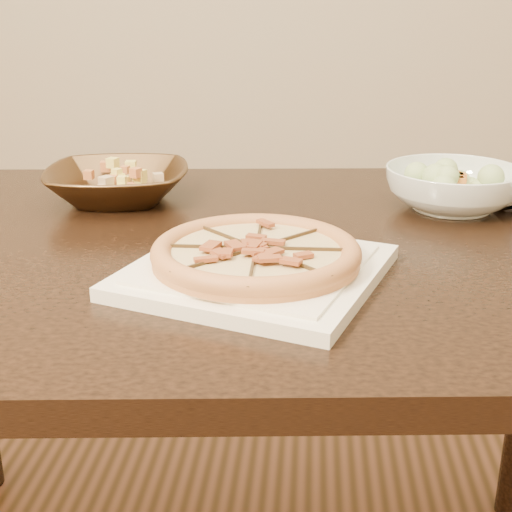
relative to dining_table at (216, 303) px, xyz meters
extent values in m
cube|color=black|center=(0.00, 0.00, 0.08)|extent=(1.44, 1.00, 0.04)
cube|color=white|center=(0.07, -0.15, 0.11)|extent=(0.37, 0.37, 0.02)
cube|color=white|center=(0.07, -0.15, 0.12)|extent=(0.32, 0.32, 0.00)
cylinder|color=#C3814E|center=(0.07, -0.15, 0.13)|extent=(0.26, 0.26, 0.01)
torus|color=#C3814E|center=(0.07, -0.15, 0.14)|extent=(0.26, 0.26, 0.03)
cylinder|color=beige|center=(0.07, -0.15, 0.14)|extent=(0.21, 0.21, 0.01)
cube|color=#332411|center=(0.07, -0.15, 0.14)|extent=(0.01, 0.26, 0.01)
cube|color=#332411|center=(0.07, -0.15, 0.14)|extent=(0.19, 0.18, 0.01)
cube|color=#332411|center=(0.07, -0.15, 0.14)|extent=(0.26, 0.01, 0.01)
cube|color=#332411|center=(0.07, -0.15, 0.14)|extent=(0.18, 0.19, 0.01)
cube|color=brown|center=(0.09, -0.15, 0.15)|extent=(0.02, 0.01, 0.00)
cube|color=brown|center=(0.11, -0.14, 0.15)|extent=(0.03, 0.02, 0.00)
cube|color=brown|center=(0.13, -0.11, 0.15)|extent=(0.03, 0.02, 0.00)
cube|color=brown|center=(0.09, -0.13, 0.15)|extent=(0.03, 0.03, 0.00)
cube|color=brown|center=(0.09, -0.11, 0.15)|extent=(0.02, 0.03, 0.00)
cube|color=brown|center=(0.09, -0.08, 0.15)|extent=(0.02, 0.03, 0.00)
cube|color=brown|center=(0.07, -0.12, 0.15)|extent=(0.02, 0.03, 0.00)
cube|color=brown|center=(0.05, -0.10, 0.15)|extent=(0.02, 0.03, 0.00)
cube|color=brown|center=(0.02, -0.08, 0.15)|extent=(0.03, 0.03, 0.00)
cube|color=brown|center=(0.04, -0.13, 0.15)|extent=(0.03, 0.03, 0.00)
cube|color=brown|center=(0.01, -0.13, 0.15)|extent=(0.03, 0.02, 0.00)
cube|color=brown|center=(0.05, -0.15, 0.15)|extent=(0.03, 0.02, 0.00)
cube|color=brown|center=(0.03, -0.16, 0.15)|extent=(0.03, 0.02, 0.00)
cube|color=brown|center=(0.01, -0.18, 0.15)|extent=(0.03, 0.02, 0.00)
cube|color=brown|center=(0.05, -0.17, 0.15)|extent=(0.03, 0.03, 0.00)
cube|color=brown|center=(0.04, -0.20, 0.15)|extent=(0.03, 0.03, 0.00)
cube|color=brown|center=(0.05, -0.22, 0.15)|extent=(0.02, 0.03, 0.00)
cube|color=brown|center=(0.07, -0.19, 0.15)|extent=(0.02, 0.02, 0.00)
cube|color=brown|center=(0.09, -0.21, 0.15)|extent=(0.02, 0.03, 0.00)
cube|color=brown|center=(0.08, -0.17, 0.15)|extent=(0.02, 0.03, 0.00)
cube|color=brown|center=(0.10, -0.18, 0.15)|extent=(0.03, 0.03, 0.00)
cube|color=brown|center=(0.13, -0.19, 0.15)|extent=(0.03, 0.02, 0.00)
cube|color=brown|center=(0.10, -0.16, 0.15)|extent=(0.03, 0.02, 0.00)
imported|color=#4F371E|center=(-0.19, 0.18, 0.13)|extent=(0.27, 0.27, 0.06)
cube|color=tan|center=(-0.19, 0.18, 0.18)|extent=(0.03, 0.03, 0.03)
cube|color=#BB6936|center=(-0.18, 0.19, 0.18)|extent=(0.03, 0.03, 0.03)
cube|color=#EFDB5A|center=(-0.16, 0.20, 0.18)|extent=(0.03, 0.03, 0.03)
cube|color=tan|center=(-0.16, 0.22, 0.18)|extent=(0.03, 0.03, 0.03)
cube|color=#BB6936|center=(-0.19, 0.19, 0.18)|extent=(0.03, 0.03, 0.03)
cube|color=#EFDB5A|center=(-0.19, 0.21, 0.18)|extent=(0.03, 0.03, 0.03)
cube|color=tan|center=(-0.19, 0.23, 0.18)|extent=(0.03, 0.03, 0.03)
cube|color=#BB6936|center=(-0.19, 0.19, 0.18)|extent=(0.03, 0.03, 0.03)
cube|color=#EFDB5A|center=(-0.20, 0.20, 0.18)|extent=(0.03, 0.03, 0.03)
cube|color=tan|center=(-0.22, 0.21, 0.18)|extent=(0.03, 0.03, 0.03)
cube|color=#BB6936|center=(-0.24, 0.20, 0.18)|extent=(0.03, 0.03, 0.03)
cube|color=#EFDB5A|center=(-0.20, 0.19, 0.18)|extent=(0.03, 0.03, 0.03)
cube|color=tan|center=(-0.22, 0.18, 0.18)|extent=(0.03, 0.03, 0.03)
cube|color=#BB6936|center=(-0.23, 0.17, 0.18)|extent=(0.03, 0.03, 0.03)
cube|color=#EFDB5A|center=(-0.19, 0.18, 0.18)|extent=(0.03, 0.03, 0.03)
cube|color=tan|center=(-0.20, 0.17, 0.18)|extent=(0.03, 0.03, 0.03)
cube|color=#BB6936|center=(-0.20, 0.15, 0.18)|extent=(0.03, 0.03, 0.03)
cube|color=#EFDB5A|center=(-0.20, 0.13, 0.18)|extent=(0.03, 0.03, 0.03)
cube|color=tan|center=(-0.19, 0.17, 0.18)|extent=(0.03, 0.03, 0.03)
cube|color=#BB6936|center=(-0.18, 0.16, 0.18)|extent=(0.03, 0.03, 0.03)
cube|color=#EFDB5A|center=(-0.16, 0.15, 0.18)|extent=(0.03, 0.03, 0.03)
cube|color=tan|center=(-0.19, 0.18, 0.18)|extent=(0.03, 0.03, 0.03)
cube|color=#BB6936|center=(-0.17, 0.18, 0.18)|extent=(0.03, 0.03, 0.03)
imported|color=white|center=(0.37, 0.18, 0.14)|extent=(0.23, 0.23, 0.07)
sphere|color=#9EB67C|center=(0.37, 0.18, 0.19)|extent=(0.04, 0.04, 0.04)
sphere|color=#9EB67C|center=(0.39, 0.19, 0.19)|extent=(0.04, 0.04, 0.04)
sphere|color=#9EB67C|center=(0.39, 0.22, 0.19)|extent=(0.04, 0.04, 0.04)
sphere|color=#9EB67C|center=(0.37, 0.19, 0.19)|extent=(0.04, 0.04, 0.04)
sphere|color=#9EB67C|center=(0.36, 0.21, 0.19)|extent=(0.04, 0.04, 0.04)
sphere|color=#9EB67C|center=(0.37, 0.18, 0.19)|extent=(0.04, 0.04, 0.04)
sphere|color=#9EB67C|center=(0.35, 0.19, 0.19)|extent=(0.04, 0.04, 0.04)
sphere|color=#9EB67C|center=(0.33, 0.17, 0.19)|extent=(0.04, 0.04, 0.04)
sphere|color=#9EB67C|center=(0.36, 0.17, 0.19)|extent=(0.04, 0.04, 0.04)
sphere|color=#9EB67C|center=(0.36, 0.15, 0.19)|extent=(0.04, 0.04, 0.04)
sphere|color=#9EB67C|center=(0.37, 0.18, 0.19)|extent=(0.04, 0.04, 0.04)
sphere|color=#9EB67C|center=(0.39, 0.16, 0.19)|extent=(0.04, 0.04, 0.04)
sphere|color=#9EB67C|center=(0.41, 0.16, 0.19)|extent=(0.04, 0.04, 0.04)
cube|color=orange|center=(0.40, 0.20, 0.18)|extent=(0.02, 0.02, 0.01)
cube|color=orange|center=(0.36, 0.21, 0.18)|extent=(0.02, 0.02, 0.01)
cube|color=orange|center=(0.34, 0.18, 0.18)|extent=(0.02, 0.02, 0.01)
cube|color=orange|center=(0.36, 0.15, 0.18)|extent=(0.02, 0.02, 0.01)
cube|color=orange|center=(0.40, 0.16, 0.18)|extent=(0.02, 0.02, 0.01)
camera|label=1|loc=(0.14, -0.98, 0.44)|focal=50.00mm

